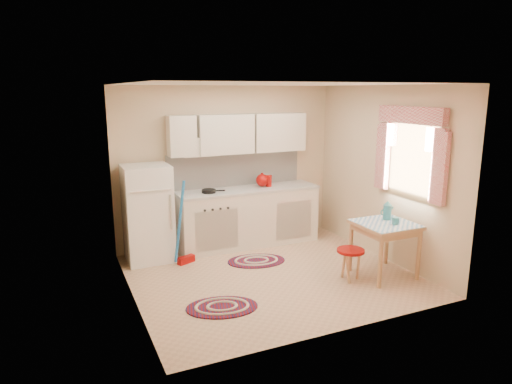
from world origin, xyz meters
TOP-DOWN VIEW (x-y plane):
  - room_shell at (0.16, 0.24)m, footprint 3.64×3.60m
  - fridge at (-1.36, 1.25)m, footprint 0.65×0.60m
  - broom at (-0.92, 0.90)m, footprint 0.30×0.22m
  - base_cabinets at (0.22, 1.30)m, footprint 2.25×0.60m
  - countertop at (0.22, 1.30)m, footprint 2.27×0.62m
  - frying_pan at (-0.44, 1.25)m, footprint 0.27×0.27m
  - red_kettle at (0.47, 1.30)m, footprint 0.24×0.22m
  - red_canister at (0.58, 1.30)m, footprint 0.13×0.13m
  - table at (1.37, -0.60)m, footprint 0.72×0.72m
  - stool at (0.87, -0.56)m, footprint 0.42×0.42m
  - coffee_pot at (1.49, -0.48)m, footprint 0.15×0.13m
  - mug at (1.45, -0.70)m, footprint 0.10×0.10m
  - rug_center at (0.02, 0.54)m, footprint 0.94×0.73m
  - rug_left at (-0.93, -0.62)m, footprint 0.94×0.75m

SIDE VIEW (x-z plane):
  - rug_center at x=0.02m, z-range 0.00..0.02m
  - rug_left at x=-0.93m, z-range 0.00..0.02m
  - stool at x=0.87m, z-range 0.00..0.42m
  - table at x=1.37m, z-range 0.00..0.72m
  - base_cabinets at x=0.22m, z-range 0.00..0.88m
  - broom at x=-0.92m, z-range 0.00..1.20m
  - fridge at x=-1.36m, z-range 0.00..1.40m
  - mug at x=1.45m, z-range 0.72..0.82m
  - coffee_pot at x=1.49m, z-range 0.72..0.99m
  - countertop at x=0.22m, z-range 0.88..0.92m
  - frying_pan at x=-0.44m, z-range 0.92..0.97m
  - red_canister at x=0.58m, z-range 0.92..1.08m
  - red_kettle at x=0.47m, z-range 0.92..1.14m
  - room_shell at x=0.16m, z-range 0.34..2.86m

